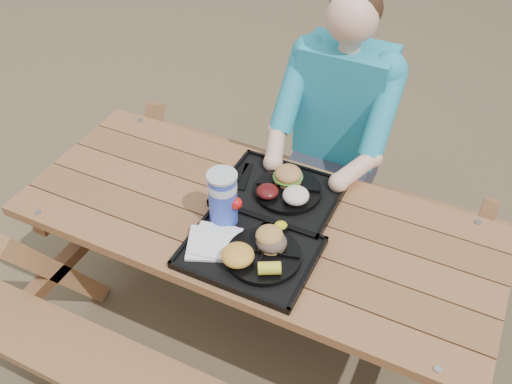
% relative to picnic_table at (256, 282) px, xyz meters
% --- Properties ---
extents(ground, '(60.00, 60.00, 0.00)m').
position_rel_picnic_table_xyz_m(ground, '(0.00, 0.00, -0.38)').
color(ground, '#999999').
rests_on(ground, ground).
extents(picnic_table, '(1.80, 1.49, 0.75)m').
position_rel_picnic_table_xyz_m(picnic_table, '(0.00, 0.00, 0.00)').
color(picnic_table, '#999999').
rests_on(picnic_table, ground).
extents(tray_near, '(0.45, 0.35, 0.02)m').
position_rel_picnic_table_xyz_m(tray_near, '(0.06, -0.18, 0.39)').
color(tray_near, black).
rests_on(tray_near, picnic_table).
extents(tray_far, '(0.45, 0.35, 0.02)m').
position_rel_picnic_table_xyz_m(tray_far, '(0.03, 0.15, 0.39)').
color(tray_far, black).
rests_on(tray_far, picnic_table).
extents(plate_near, '(0.26, 0.26, 0.02)m').
position_rel_picnic_table_xyz_m(plate_near, '(0.12, -0.18, 0.41)').
color(plate_near, black).
rests_on(plate_near, tray_near).
extents(plate_far, '(0.26, 0.26, 0.02)m').
position_rel_picnic_table_xyz_m(plate_far, '(0.06, 0.16, 0.41)').
color(plate_far, black).
rests_on(plate_far, tray_far).
extents(napkin_stack, '(0.22, 0.22, 0.02)m').
position_rel_picnic_table_xyz_m(napkin_stack, '(-0.07, -0.21, 0.40)').
color(napkin_stack, white).
rests_on(napkin_stack, tray_near).
extents(soda_cup, '(0.10, 0.10, 0.21)m').
position_rel_picnic_table_xyz_m(soda_cup, '(-0.09, -0.08, 0.50)').
color(soda_cup, blue).
rests_on(soda_cup, tray_near).
extents(condiment_bbq, '(0.04, 0.04, 0.03)m').
position_rel_picnic_table_xyz_m(condiment_bbq, '(0.07, -0.06, 0.41)').
color(condiment_bbq, black).
rests_on(condiment_bbq, tray_near).
extents(condiment_mustard, '(0.05, 0.05, 0.03)m').
position_rel_picnic_table_xyz_m(condiment_mustard, '(0.12, -0.04, 0.41)').
color(condiment_mustard, yellow).
rests_on(condiment_mustard, tray_near).
extents(sandwich, '(0.10, 0.10, 0.10)m').
position_rel_picnic_table_xyz_m(sandwich, '(0.13, -0.14, 0.47)').
color(sandwich, '#C28C44').
rests_on(sandwich, plate_near).
extents(mac_cheese, '(0.11, 0.11, 0.06)m').
position_rel_picnic_table_xyz_m(mac_cheese, '(0.05, -0.25, 0.44)').
color(mac_cheese, gold).
rests_on(mac_cheese, plate_near).
extents(corn_cob, '(0.10, 0.10, 0.04)m').
position_rel_picnic_table_xyz_m(corn_cob, '(0.17, -0.25, 0.44)').
color(corn_cob, yellow).
rests_on(corn_cob, plate_near).
extents(cutlery_far, '(0.07, 0.17, 0.01)m').
position_rel_picnic_table_xyz_m(cutlery_far, '(-0.13, 0.17, 0.40)').
color(cutlery_far, black).
rests_on(cutlery_far, tray_far).
extents(burger, '(0.11, 0.11, 0.10)m').
position_rel_picnic_table_xyz_m(burger, '(0.04, 0.20, 0.46)').
color(burger, '#BF7D43').
rests_on(burger, plate_far).
extents(baked_beans, '(0.09, 0.09, 0.04)m').
position_rel_picnic_table_xyz_m(baked_beans, '(0.00, 0.09, 0.43)').
color(baked_beans, '#531011').
rests_on(baked_beans, plate_far).
extents(potato_salad, '(0.10, 0.10, 0.06)m').
position_rel_picnic_table_xyz_m(potato_salad, '(0.11, 0.11, 0.44)').
color(potato_salad, white).
rests_on(potato_salad, plate_far).
extents(diner, '(0.48, 0.84, 1.28)m').
position_rel_picnic_table_xyz_m(diner, '(0.08, 0.69, 0.27)').
color(diner, '#1BC1B1').
rests_on(diner, ground).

